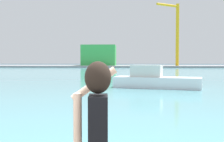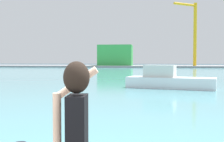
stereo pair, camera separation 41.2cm
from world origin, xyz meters
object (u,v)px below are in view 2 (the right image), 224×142
object	(u,v)px
boat_moored	(168,80)
warehouse_left	(116,55)
person_photographer	(76,124)
port_crane	(193,29)

from	to	relation	value
boat_moored	warehouse_left	distance (m)	70.97
person_photographer	port_crane	distance (m)	87.92
person_photographer	boat_moored	xyz separation A→B (m)	(2.66, 21.32, -1.02)
boat_moored	port_crane	distance (m)	66.80
warehouse_left	port_crane	size ratio (longest dim) A/B	0.57
person_photographer	port_crane	xyz separation A→B (m)	(15.16, 86.05, 9.75)
boat_moored	port_crane	xyz separation A→B (m)	(12.50, 64.73, 10.77)
warehouse_left	port_crane	xyz separation A→B (m)	(23.98, -5.24, 7.68)
boat_moored	port_crane	bearing A→B (deg)	94.12
boat_moored	warehouse_left	xyz separation A→B (m)	(-11.47, 69.97, 3.09)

